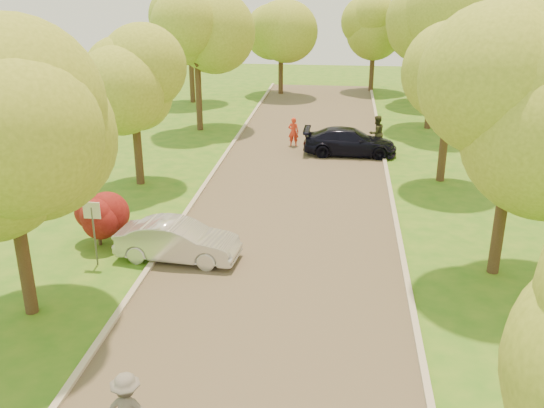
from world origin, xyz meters
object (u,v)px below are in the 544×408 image
at_px(person_striped, 293,132).
at_px(silver_sedan, 178,241).
at_px(person_olive, 376,133).
at_px(dark_sedan, 350,142).
at_px(street_sign, 93,220).

bearing_deg(person_striped, silver_sedan, 84.36).
height_order(person_striped, person_olive, person_olive).
relative_size(dark_sedan, person_striped, 3.03).
height_order(dark_sedan, person_olive, person_olive).
bearing_deg(person_striped, person_olive, -179.17).
bearing_deg(silver_sedan, dark_sedan, -18.31).
distance_m(street_sign, silver_sedan, 2.76).
bearing_deg(street_sign, person_olive, 57.22).
relative_size(street_sign, person_striped, 1.38).
height_order(street_sign, silver_sedan, street_sign).
bearing_deg(person_striped, dark_sedan, 160.98).
xyz_separation_m(silver_sedan, dark_sedan, (5.60, 12.97, 0.03)).
bearing_deg(person_olive, street_sign, 22.11).
bearing_deg(street_sign, silver_sedan, 16.20).
distance_m(silver_sedan, person_striped, 14.53).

